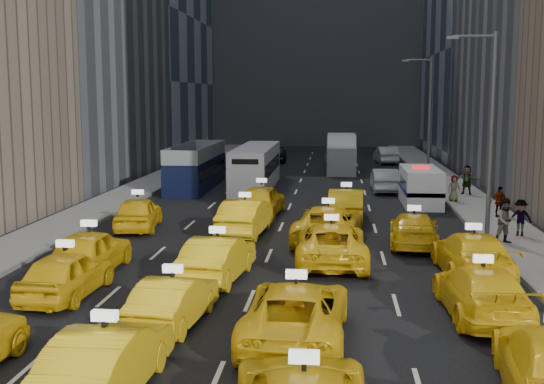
{
  "coord_description": "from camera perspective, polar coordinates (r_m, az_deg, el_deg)",
  "views": [
    {
      "loc": [
        2.63,
        -18.29,
        6.33
      ],
      "look_at": [
        -0.24,
        11.86,
        2.0
      ],
      "focal_mm": 45.0,
      "sensor_mm": 36.0,
      "label": 1
    }
  ],
  "objects": [
    {
      "name": "ground",
      "position": [
        19.53,
        -2.65,
        -10.79
      ],
      "size": [
        160.0,
        160.0,
        0.0
      ],
      "primitive_type": "plane",
      "color": "black",
      "rests_on": "ground"
    },
    {
      "name": "sidewalk_west",
      "position": [
        45.66,
        -11.33,
        0.11
      ],
      "size": [
        3.0,
        90.0,
        0.15
      ],
      "primitive_type": "cube",
      "color": "gray",
      "rests_on": "ground"
    },
    {
      "name": "sidewalk_east",
      "position": [
        44.44,
        15.58,
        -0.25
      ],
      "size": [
        3.0,
        90.0,
        0.15
      ],
      "primitive_type": "cube",
      "color": "gray",
      "rests_on": "ground"
    },
    {
      "name": "curb_west",
      "position": [
        45.27,
        -9.58,
        0.1
      ],
      "size": [
        0.15,
        90.0,
        0.18
      ],
      "primitive_type": "cube",
      "color": "slate",
      "rests_on": "ground"
    },
    {
      "name": "curb_east",
      "position": [
        44.2,
        13.73,
        -0.21
      ],
      "size": [
        0.15,
        90.0,
        0.18
      ],
      "primitive_type": "cube",
      "color": "slate",
      "rests_on": "ground"
    },
    {
      "name": "streetlight_near",
      "position": [
        31.02,
        17.7,
        5.15
      ],
      "size": [
        2.15,
        0.22,
        9.0
      ],
      "color": "#595B60",
      "rests_on": "ground"
    },
    {
      "name": "streetlight_far",
      "position": [
        50.73,
        12.93,
        6.34
      ],
      "size": [
        2.15,
        0.22,
        9.0
      ],
      "color": "#595B60",
      "rests_on": "ground"
    },
    {
      "name": "taxi_1",
      "position": [
        15.27,
        -13.69,
        -13.5
      ],
      "size": [
        1.86,
        4.69,
        1.52
      ],
      "primitive_type": "imported",
      "rotation": [
        0.0,
        0.0,
        3.09
      ],
      "color": "yellow",
      "rests_on": "ground"
    },
    {
      "name": "taxi_4",
      "position": [
        22.5,
        -16.82,
        -6.57
      ],
      "size": [
        1.98,
        4.5,
        1.51
      ],
      "primitive_type": "imported",
      "rotation": [
        0.0,
        0.0,
        3.1
      ],
      "color": "yellow",
      "rests_on": "ground"
    },
    {
      "name": "taxi_5",
      "position": [
        19.3,
        -8.24,
        -8.96
      ],
      "size": [
        1.88,
        4.29,
        1.37
      ],
      "primitive_type": "imported",
      "rotation": [
        0.0,
        0.0,
        3.04
      ],
      "color": "yellow",
      "rests_on": "ground"
    },
    {
      "name": "taxi_6",
      "position": [
        17.92,
        2.04,
        -9.95
      ],
      "size": [
        2.76,
        5.63,
        1.54
      ],
      "primitive_type": "imported",
      "rotation": [
        0.0,
        0.0,
        3.1
      ],
      "color": "yellow",
      "rests_on": "ground"
    },
    {
      "name": "taxi_7",
      "position": [
        20.59,
        17.14,
        -7.97
      ],
      "size": [
        2.31,
        5.24,
        1.5
      ],
      "primitive_type": "imported",
      "rotation": [
        0.0,
        0.0,
        3.18
      ],
      "color": "yellow",
      "rests_on": "ground"
    },
    {
      "name": "taxi_8",
      "position": [
        25.18,
        -14.99,
        -4.82
      ],
      "size": [
        1.98,
        4.75,
        1.61
      ],
      "primitive_type": "imported",
      "rotation": [
        0.0,
        0.0,
        3.12
      ],
      "color": "yellow",
      "rests_on": "ground"
    },
    {
      "name": "taxi_9",
      "position": [
        23.62,
        -4.57,
        -5.51
      ],
      "size": [
        2.14,
        4.81,
        1.53
      ],
      "primitive_type": "imported",
      "rotation": [
        0.0,
        0.0,
        3.03
      ],
      "color": "yellow",
      "rests_on": "ground"
    },
    {
      "name": "taxi_10",
      "position": [
        25.82,
        4.97,
        -4.3
      ],
      "size": [
        2.75,
        5.69,
        1.56
      ],
      "primitive_type": "imported",
      "rotation": [
        0.0,
        0.0,
        3.17
      ],
      "color": "yellow",
      "rests_on": "ground"
    },
    {
      "name": "taxi_11",
      "position": [
        24.91,
        16.42,
        -5.06
      ],
      "size": [
        2.36,
        5.5,
        1.58
      ],
      "primitive_type": "imported",
      "rotation": [
        0.0,
        0.0,
        3.17
      ],
      "color": "yellow",
      "rests_on": "ground"
    },
    {
      "name": "taxi_12",
      "position": [
        32.84,
        -11.13,
        -1.74
      ],
      "size": [
        2.43,
        4.81,
        1.57
      ],
      "primitive_type": "imported",
      "rotation": [
        0.0,
        0.0,
        3.27
      ],
      "color": "yellow",
      "rests_on": "ground"
    },
    {
      "name": "taxi_13",
      "position": [
        31.07,
        -2.26,
        -2.1
      ],
      "size": [
        2.13,
        5.05,
        1.62
      ],
      "primitive_type": "imported",
      "rotation": [
        0.0,
        0.0,
        3.06
      ],
      "color": "yellow",
      "rests_on": "ground"
    },
    {
      "name": "taxi_14",
      "position": [
        29.61,
        4.72,
        -2.67
      ],
      "size": [
        3.22,
        5.95,
        1.58
      ],
      "primitive_type": "imported",
      "rotation": [
        0.0,
        0.0,
        3.03
      ],
      "color": "yellow",
      "rests_on": "ground"
    },
    {
      "name": "taxi_15",
      "position": [
        29.37,
        11.76,
        -3.08
      ],
      "size": [
        2.36,
        4.98,
        1.4
      ],
      "primitive_type": "imported",
      "rotation": [
        0.0,
        0.0,
        3.06
      ],
      "color": "yellow",
      "rests_on": "ground"
    },
    {
      "name": "taxi_16",
      "position": [
        35.94,
        -0.87,
        -0.67
      ],
      "size": [
        2.38,
        5.01,
        1.65
      ],
      "primitive_type": "imported",
      "rotation": [
        0.0,
        0.0,
        3.05
      ],
      "color": "yellow",
      "rests_on": "ground"
    },
    {
      "name": "taxi_17",
      "position": [
        34.8,
        6.22,
        -1.04
      ],
      "size": [
        1.87,
        4.95,
        1.61
      ],
      "primitive_type": "imported",
      "rotation": [
        0.0,
        0.0,
        3.11
      ],
      "color": "yellow",
      "rests_on": "ground"
    },
    {
      "name": "nypd_van",
      "position": [
        40.37,
        12.31,
        0.41
      ],
      "size": [
        2.56,
        5.49,
        2.28
      ],
      "rotation": [
        0.0,
        0.0,
        -0.09
      ],
      "color": "white",
      "rests_on": "ground"
    },
    {
      "name": "double_decker",
      "position": [
        46.72,
        -6.35,
        2.09
      ],
      "size": [
        2.43,
        10.11,
        2.93
      ],
      "rotation": [
        0.0,
        0.0,
        -0.01
      ],
      "color": "black",
      "rests_on": "ground"
    },
    {
      "name": "city_bus",
      "position": [
        46.37,
        -1.35,
        2.05
      ],
      "size": [
        3.56,
        11.27,
        2.86
      ],
      "rotation": [
        0.0,
        0.0,
        0.11
      ],
      "color": "white",
      "rests_on": "ground"
    },
    {
      "name": "box_truck",
      "position": [
        56.38,
        5.83,
        3.19
      ],
      "size": [
        2.65,
        6.84,
        3.07
      ],
      "rotation": [
        0.0,
        0.0,
        -0.05
      ],
      "color": "white",
      "rests_on": "ground"
    },
    {
      "name": "misc_car_0",
      "position": [
        45.38,
        9.39,
        0.99
      ],
      "size": [
        1.7,
        4.67,
        1.53
      ],
      "primitive_type": "imported",
      "rotation": [
        0.0,
        0.0,
        3.16
      ],
      "color": "#A3A7AB",
      "rests_on": "ground"
    },
    {
      "name": "misc_car_1",
      "position": [
        59.3,
        -2.69,
        2.68
      ],
      "size": [
        2.78,
        5.23,
        1.4
      ],
      "primitive_type": "imported",
      "rotation": [
        0.0,
        0.0,
        3.05
      ],
      "color": "black",
      "rests_on": "ground"
    },
    {
      "name": "misc_car_2",
      "position": [
        64.76,
        5.55,
        3.23
      ],
      "size": [
        2.55,
        5.82,
        1.66
      ],
      "primitive_type": "imported",
      "rotation": [
        0.0,
        0.0,
        3.1
      ],
      "color": "slate",
      "rests_on": "ground"
    },
    {
      "name": "misc_car_3",
      "position": [
        64.35,
        0.35,
        3.21
      ],
      "size": [
        2.08,
        4.76,
        1.6
      ],
      "primitive_type": "imported",
      "rotation": [
        0.0,
        0.0,
        3.18
      ],
      "color": "black",
      "rests_on": "ground"
    },
    {
      "name": "misc_car_4",
      "position": [
        64.13,
        9.49,
        3.08
      ],
      "size": [
        2.17,
        4.95,
        1.58
      ],
      "primitive_type": "imported",
      "rotation": [
        0.0,
        0.0,
        3.25
      ],
      "color": "#B6B8BE",
      "rests_on": "ground"
    },
    {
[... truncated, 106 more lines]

